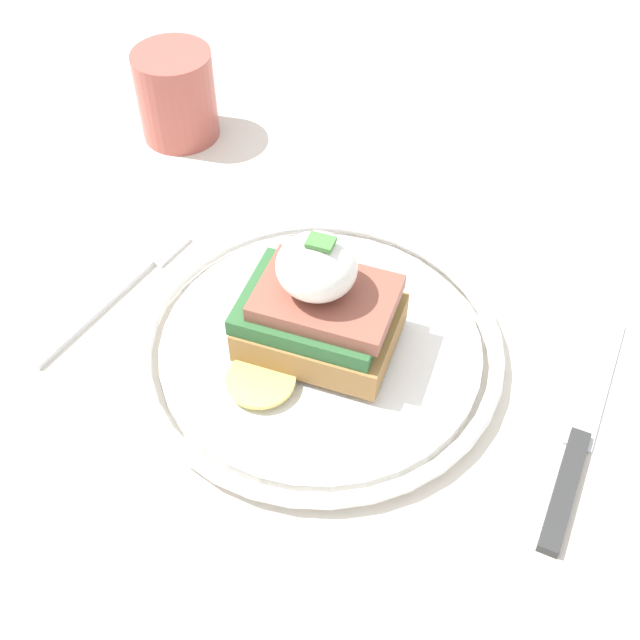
{
  "coord_description": "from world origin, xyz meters",
  "views": [
    {
      "loc": [
        0.13,
        -0.32,
        1.16
      ],
      "look_at": [
        0.01,
        -0.0,
        0.78
      ],
      "focal_mm": 45.0,
      "sensor_mm": 36.0,
      "label": 1
    }
  ],
  "objects": [
    {
      "name": "dining_table",
      "position": [
        0.0,
        0.0,
        0.6
      ],
      "size": [
        0.84,
        0.66,
        0.74
      ],
      "color": "beige",
      "rests_on": "ground_plane"
    },
    {
      "name": "plate",
      "position": [
        0.01,
        -0.0,
        0.75
      ],
      "size": [
        0.24,
        0.24,
        0.02
      ],
      "color": "white",
      "rests_on": "dining_table"
    },
    {
      "name": "sandwich",
      "position": [
        0.01,
        -0.0,
        0.79
      ],
      "size": [
        0.1,
        0.1,
        0.09
      ],
      "color": "#9E703D",
      "rests_on": "plate"
    },
    {
      "name": "fork",
      "position": [
        -0.14,
        0.01,
        0.75
      ],
      "size": [
        0.05,
        0.15,
        0.0
      ],
      "color": "silver",
      "rests_on": "dining_table"
    },
    {
      "name": "knife",
      "position": [
        0.19,
        -0.02,
        0.75
      ],
      "size": [
        0.03,
        0.19,
        0.01
      ],
      "color": "#2D2D2D",
      "rests_on": "dining_table"
    },
    {
      "name": "cup",
      "position": [
        -0.18,
        0.19,
        0.78
      ],
      "size": [
        0.07,
        0.07,
        0.08
      ],
      "color": "#AD5147",
      "rests_on": "dining_table"
    }
  ]
}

